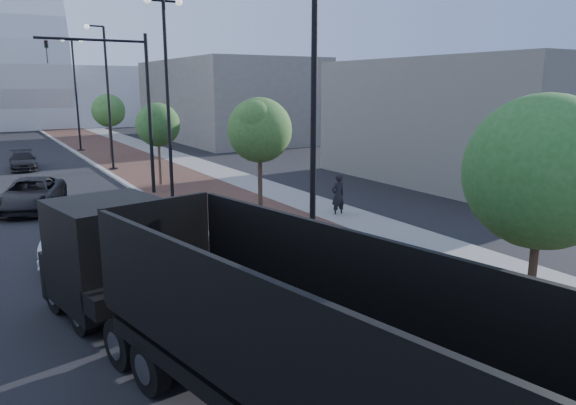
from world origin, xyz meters
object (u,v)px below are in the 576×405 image
dark_car_mid (31,194)px  white_sedan (79,232)px  pedestrian (338,195)px  dump_truck (182,300)px

dark_car_mid → white_sedan: bearing=-67.4°
white_sedan → pedestrian: 10.46m
dark_car_mid → pedestrian: 13.85m
dump_truck → pedestrian: bearing=29.2°
white_sedan → dark_car_mid: white_sedan is taller
white_sedan → dark_car_mid: bearing=114.3°
dark_car_mid → pedestrian: (11.19, -8.16, 0.23)m
white_sedan → pedestrian: bearing=17.9°
dump_truck → dark_car_mid: dump_truck is taller
dump_truck → white_sedan: dump_truck is taller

